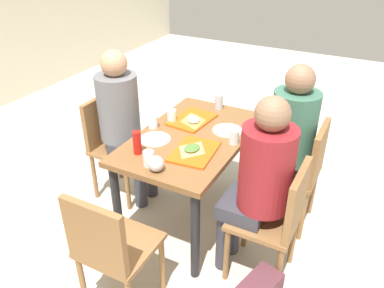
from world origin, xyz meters
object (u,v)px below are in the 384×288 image
Objects in this scene: main_table at (192,147)px; pizza_slice_a at (192,149)px; paper_plate_near_edge at (228,130)px; foil_bundle at (156,164)px; chair_left_end at (110,247)px; condiment_bottle at (137,143)px; chair_far_side at (112,140)px; person_in_brown_jacket at (287,134)px; person_in_red at (259,176)px; plastic_cup_d at (172,116)px; soda_can at (219,102)px; chair_near_right at (302,168)px; pizza_slice_b at (193,120)px; paper_plate_center at (155,139)px; plastic_cup_a at (153,122)px; plastic_cup_c at (149,158)px; chair_near_left at (278,216)px; person_far_side at (123,116)px; tray_red_far at (192,120)px; plastic_cup_b at (234,137)px; tray_red_near at (194,152)px.

pizza_slice_a reaches higher than main_table.
foil_bundle is at bearing 165.16° from paper_plate_near_edge.
foil_bundle is (0.47, -0.02, 0.28)m from chair_left_end.
condiment_bottle is at bearing 120.27° from pizza_slice_a.
main_table is 1.39× the size of chair_far_side.
main_table is at bearing 116.16° from person_in_brown_jacket.
person_in_red is 0.60m from person_in_brown_jacket.
chair_far_side is at bearing 103.14° from plastic_cup_d.
plastic_cup_d is at bearing 150.64° from soda_can.
chair_left_end is at bearing -167.88° from plastic_cup_d.
chair_near_right is at bearing -54.09° from condiment_bottle.
paper_plate_center is at bearing 162.33° from pizza_slice_b.
chair_far_side is 0.99m from paper_plate_near_edge.
plastic_cup_c is at bearing -150.37° from plastic_cup_a.
soda_can reaches higher than pizza_slice_a.
condiment_bottle reaches higher than chair_far_side.
soda_can is at bearing 74.75° from chair_near_right.
plastic_cup_d is at bearing 101.98° from person_in_brown_jacket.
chair_near_left is at bearing 180.00° from chair_near_right.
person_in_brown_jacket is at bearing -108.46° from soda_can.
paper_plate_center is at bearing 25.99° from plastic_cup_c.
paper_plate_near_edge is at bearing -77.50° from person_far_side.
tray_red_far is 0.32m from soda_can.
tray_red_far is at bearing 10.08° from foil_bundle.
soda_can is (0.51, 0.02, 0.16)m from main_table.
chair_left_end reaches higher than soda_can.
pizza_slice_b is 2.53× the size of foil_bundle.
main_table is 7.45× the size of condiment_bottle.
paper_plate_center is (-0.48, 0.81, -0.01)m from person_in_brown_jacket.
person_in_red is 3.51× the size of tray_red_far.
plastic_cup_b is (-0.27, 0.44, 0.28)m from chair_near_right.
person_in_brown_jacket is at bearing -80.40° from pizza_slice_b.
plastic_cup_a is 1.00× the size of plastic_cup_b.
pizza_slice_a is at bearing -152.46° from tray_red_far.
plastic_cup_c is at bearing 145.90° from tray_red_near.
pizza_slice_a is 1.18× the size of condiment_bottle.
pizza_slice_b is 0.58m from condiment_bottle.
plastic_cup_b is (-0.18, -0.42, 0.04)m from tray_red_far.
person_far_side reaches higher than pizza_slice_b.
paper_plate_center is at bearing 112.31° from plastic_cup_b.
paper_plate_center is 1.80× the size of soda_can.
chair_near_left is 3.89× the size of paper_plate_near_edge.
chair_far_side is 0.68× the size of person_in_brown_jacket.
soda_can is (0.71, 0.13, 0.04)m from pizza_slice_a.
tray_red_far is at bearing 59.37° from chair_near_left.
pizza_slice_b is at bearing 89.57° from paper_plate_near_edge.
person_in_red is at bearing -102.42° from chair_far_side.
chair_near_right is 0.61m from paper_plate_near_edge.
chair_left_end is 5.34× the size of condiment_bottle.
plastic_cup_b is at bearing -84.49° from main_table.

